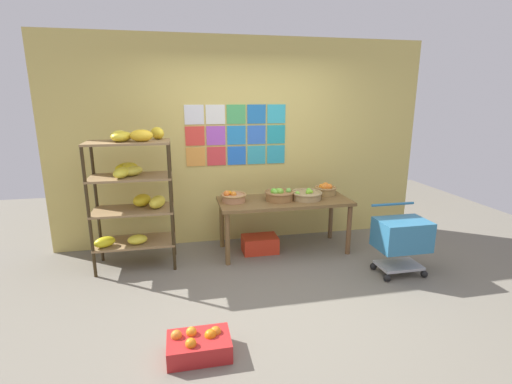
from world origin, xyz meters
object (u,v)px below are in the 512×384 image
display_table (284,205)px  fruit_basket_right (233,197)px  fruit_basket_back_left (279,195)px  orange_crate_foreground (199,345)px  produce_crate_under_table (260,244)px  shopping_cart (402,237)px  fruit_basket_back_right (306,195)px  banana_shelf_unit (133,185)px  fruit_basket_left (326,189)px

display_table → fruit_basket_right: (-0.65, 0.04, 0.14)m
fruit_basket_back_left → orange_crate_foreground: 2.26m
produce_crate_under_table → shopping_cart: shopping_cart is taller
produce_crate_under_table → orange_crate_foreground: 2.06m
fruit_basket_right → produce_crate_under_table: bearing=-4.9°
fruit_basket_back_left → orange_crate_foreground: size_ratio=0.77×
orange_crate_foreground → fruit_basket_back_right: bearing=50.6°
fruit_basket_right → fruit_basket_back_right: fruit_basket_right is taller
fruit_basket_right → fruit_basket_back_left: fruit_basket_back_left is taller
fruit_basket_back_left → banana_shelf_unit: bearing=-178.2°
fruit_basket_left → display_table: bearing=-167.4°
fruit_basket_right → shopping_cart: 2.02m
banana_shelf_unit → fruit_basket_back_left: banana_shelf_unit is taller
display_table → banana_shelf_unit: bearing=-177.9°
banana_shelf_unit → fruit_basket_left: 2.45m
display_table → produce_crate_under_table: 0.60m
banana_shelf_unit → fruit_basket_left: banana_shelf_unit is taller
display_table → fruit_basket_right: bearing=176.4°
fruit_basket_right → banana_shelf_unit: bearing=-174.6°
fruit_basket_back_left → orange_crate_foreground: (-1.14, -1.84, -0.67)m
banana_shelf_unit → shopping_cart: (2.91, -0.85, -0.54)m
fruit_basket_back_left → produce_crate_under_table: fruit_basket_back_left is taller
fruit_basket_back_left → display_table: bearing=9.7°
display_table → fruit_basket_back_right: (0.28, -0.04, 0.14)m
fruit_basket_right → produce_crate_under_table: 0.73m
display_table → orange_crate_foreground: bearing=-123.2°
banana_shelf_unit → display_table: 1.85m
fruit_basket_right → fruit_basket_back_left: bearing=-5.2°
produce_crate_under_table → shopping_cart: size_ratio=0.58×
fruit_basket_back_right → shopping_cart: size_ratio=0.52×
fruit_basket_back_right → fruit_basket_left: 0.38m
fruit_basket_back_left → produce_crate_under_table: bearing=174.3°
display_table → orange_crate_foreground: (-1.21, -1.85, -0.52)m
display_table → fruit_basket_right: fruit_basket_right is taller
fruit_basket_back_left → fruit_basket_left: 0.70m
fruit_basket_left → produce_crate_under_table: (-0.93, -0.12, -0.66)m
fruit_basket_back_right → fruit_basket_left: fruit_basket_left is taller
banana_shelf_unit → fruit_basket_left: (2.43, 0.20, -0.22)m
fruit_basket_left → orange_crate_foreground: fruit_basket_left is taller
fruit_basket_right → fruit_basket_back_right: (0.93, -0.08, -0.00)m
fruit_basket_right → fruit_basket_left: fruit_basket_left is taller
display_table → fruit_basket_back_right: 0.31m
display_table → shopping_cart: shopping_cart is taller
display_table → shopping_cart: bearing=-39.8°
produce_crate_under_table → orange_crate_foreground: produce_crate_under_table is taller
fruit_basket_back_left → shopping_cart: 1.51m
fruit_basket_right → fruit_basket_left: bearing=4.3°
fruit_basket_right → fruit_basket_back_right: 0.93m
fruit_basket_right → shopping_cart: bearing=-28.7°
fruit_basket_left → fruit_basket_right: bearing=-175.7°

